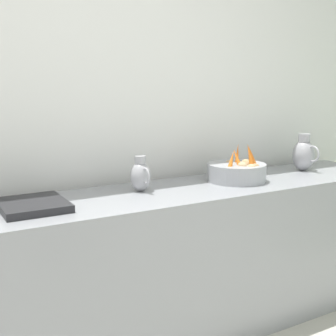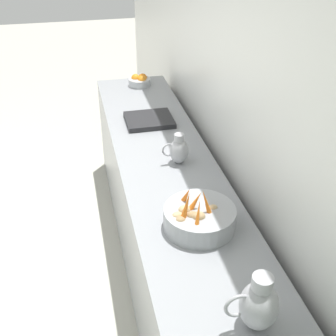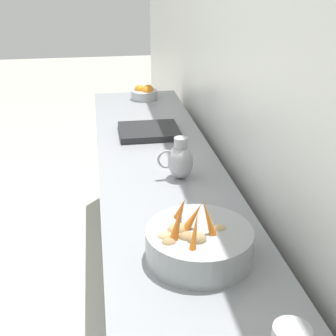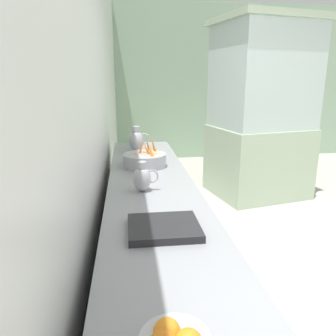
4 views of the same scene
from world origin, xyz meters
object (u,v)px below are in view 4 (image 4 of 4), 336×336
Objects in this scene: metal_pitcher_tall at (136,140)px; glass_block_booth at (261,112)px; vegetable_colander at (145,159)px; metal_pitcher_short at (142,178)px.

metal_pitcher_tall is 0.11× the size of glass_block_booth.
metal_pitcher_tall is at bearing -149.78° from glass_block_booth.
metal_pitcher_tall reaches higher than vegetable_colander.
metal_pitcher_tall is at bearing 94.65° from vegetable_colander.
metal_pitcher_short is at bearing -127.33° from glass_block_booth.
vegetable_colander is at bearing -85.35° from metal_pitcher_tall.
glass_block_booth reaches higher than metal_pitcher_tall.
glass_block_booth is at bearing 44.22° from vegetable_colander.
metal_pitcher_tall is at bearing 89.85° from metal_pitcher_short.
vegetable_colander is 2.32m from glass_block_booth.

